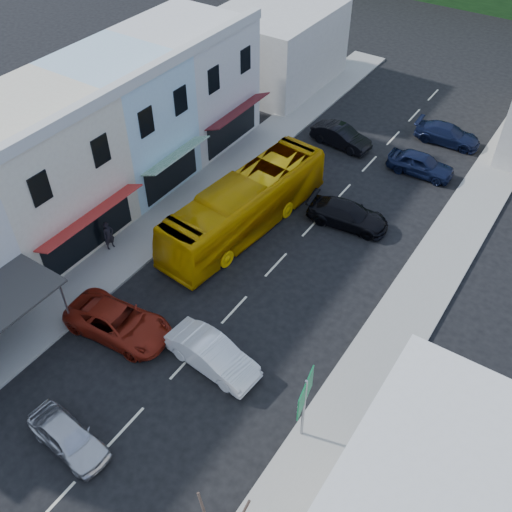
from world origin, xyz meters
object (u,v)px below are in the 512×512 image
(car_white, at_px, (212,355))
(car_red, at_px, (119,323))
(pedestrian_left, at_px, (109,236))
(bus, at_px, (245,207))
(car_silver, at_px, (68,436))
(direction_sign, at_px, (304,410))

(car_white, height_order, car_red, same)
(pedestrian_left, bearing_deg, bus, -30.60)
(car_white, bearing_deg, car_silver, 164.14)
(car_silver, xyz_separation_m, direction_sign, (7.70, 5.67, 1.24))
(bus, relative_size, car_white, 2.64)
(bus, distance_m, car_red, 10.09)
(car_silver, bearing_deg, car_white, -15.39)
(car_red, bearing_deg, car_silver, -161.00)
(car_silver, height_order, direction_sign, direction_sign)
(car_silver, relative_size, car_red, 0.96)
(car_silver, bearing_deg, pedestrian_left, 41.60)
(car_red, xyz_separation_m, pedestrian_left, (-4.69, 4.21, 0.30))
(car_white, relative_size, direction_sign, 1.13)
(bus, relative_size, direction_sign, 2.99)
(car_white, distance_m, pedestrian_left, 10.19)
(car_red, bearing_deg, bus, -8.42)
(pedestrian_left, height_order, direction_sign, direction_sign)
(car_silver, relative_size, pedestrian_left, 2.59)
(car_red, bearing_deg, direction_sign, -94.59)
(direction_sign, bearing_deg, pedestrian_left, 153.67)
(direction_sign, bearing_deg, car_white, 159.89)
(car_white, relative_size, pedestrian_left, 2.59)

